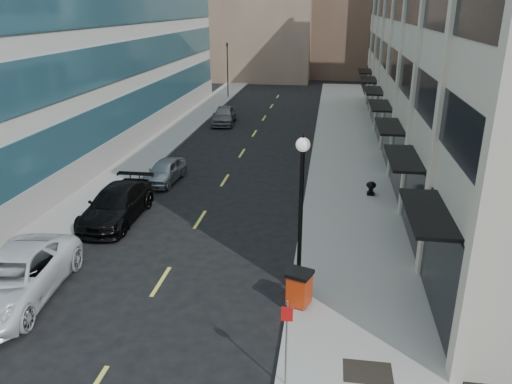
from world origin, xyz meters
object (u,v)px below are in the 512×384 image
(car_silver_sedan, at_px, (165,171))
(sign_post, at_px, (287,333))
(car_white_van, at_px, (13,278))
(trash_bin, at_px, (299,287))
(car_grey_sedan, at_px, (224,115))
(lamppost, at_px, (301,201))
(traffic_signal, at_px, (227,46))
(car_black_pickup, at_px, (117,205))
(urn_planter, at_px, (371,187))

(car_silver_sedan, bearing_deg, sign_post, -57.38)
(car_white_van, bearing_deg, trash_bin, 0.48)
(car_grey_sedan, distance_m, lamppost, 28.34)
(car_white_van, relative_size, car_silver_sedan, 1.58)
(car_grey_sedan, bearing_deg, traffic_signal, 95.20)
(traffic_signal, distance_m, car_black_pickup, 35.04)
(car_white_van, height_order, lamppost, lamppost)
(traffic_signal, height_order, car_grey_sedan, traffic_signal)
(traffic_signal, xyz_separation_m, trash_bin, (10.90, -41.03, -4.87))
(lamppost, bearing_deg, car_black_pickup, 150.70)
(sign_post, bearing_deg, urn_planter, 76.72)
(car_white_van, relative_size, car_grey_sedan, 1.35)
(car_silver_sedan, distance_m, lamppost, 14.44)
(trash_bin, bearing_deg, traffic_signal, 124.57)
(car_black_pickup, relative_size, urn_planter, 7.60)
(car_black_pickup, xyz_separation_m, trash_bin, (9.41, -6.36, 0.02))
(car_grey_sedan, relative_size, lamppost, 0.79)
(car_silver_sedan, xyz_separation_m, sign_post, (8.78, -16.20, 1.17))
(car_white_van, distance_m, car_silver_sedan, 13.26)
(car_silver_sedan, xyz_separation_m, lamppost, (8.78, -11.09, 2.92))
(car_white_van, height_order, car_silver_sedan, car_white_van)
(car_white_van, xyz_separation_m, urn_planter, (13.36, 12.41, -0.27))
(trash_bin, xyz_separation_m, lamppost, (-0.10, 1.13, 2.75))
(lamppost, relative_size, sign_post, 2.20)
(traffic_signal, height_order, car_white_van, traffic_signal)
(traffic_signal, height_order, car_black_pickup, traffic_signal)
(trash_bin, relative_size, lamppost, 0.22)
(car_white_van, xyz_separation_m, car_black_pickup, (0.75, 7.34, -0.05))
(car_black_pickup, bearing_deg, sign_post, -48.27)
(car_black_pickup, relative_size, sign_post, 2.14)
(trash_bin, distance_m, urn_planter, 11.88)
(car_white_van, bearing_deg, traffic_signal, 86.01)
(car_grey_sedan, distance_m, trash_bin, 29.32)
(car_silver_sedan, relative_size, car_grey_sedan, 0.86)
(car_white_van, xyz_separation_m, car_grey_sedan, (1.56, 29.00, -0.08))
(car_white_van, xyz_separation_m, trash_bin, (10.16, 0.97, -0.03))
(traffic_signal, distance_m, car_white_van, 42.28)
(traffic_signal, height_order, trash_bin, traffic_signal)
(lamppost, xyz_separation_m, sign_post, (0.00, -5.12, -1.75))
(car_silver_sedan, distance_m, urn_planter, 12.11)
(traffic_signal, distance_m, car_silver_sedan, 29.31)
(trash_bin, distance_m, lamppost, 2.97)
(car_black_pickup, relative_size, trash_bin, 4.39)
(car_silver_sedan, xyz_separation_m, car_grey_sedan, (0.28, 15.80, 0.11))
(car_white_van, relative_size, car_black_pickup, 1.10)
(car_black_pickup, distance_m, car_grey_sedan, 21.68)
(lamppost, bearing_deg, car_silver_sedan, 128.39)
(car_grey_sedan, bearing_deg, car_white_van, -97.91)
(car_white_van, height_order, urn_planter, car_white_van)
(lamppost, distance_m, sign_post, 5.41)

